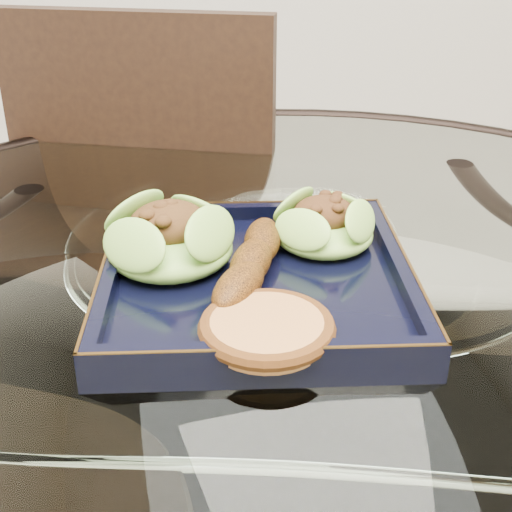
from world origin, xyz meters
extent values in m
cylinder|color=white|center=(0.00, 0.00, 0.76)|extent=(1.10, 1.10, 0.01)
torus|color=black|center=(0.00, 0.00, 0.76)|extent=(1.13, 1.13, 0.02)
cylinder|color=black|center=(0.28, 0.28, 0.38)|extent=(0.04, 0.04, 0.75)
cylinder|color=black|center=(-0.28, 0.28, 0.38)|extent=(0.04, 0.04, 0.75)
cube|color=black|center=(-0.20, 0.25, 0.46)|extent=(0.52, 0.52, 0.04)
cube|color=black|center=(-0.14, 0.43, 0.72)|extent=(0.38, 0.16, 0.45)
cylinder|color=black|center=(-0.31, 0.48, 0.22)|extent=(0.03, 0.03, 0.44)
cylinder|color=black|center=(0.02, 0.36, 0.22)|extent=(0.03, 0.03, 0.44)
cube|color=black|center=(-0.05, -0.02, 0.77)|extent=(0.30, 0.30, 0.02)
ellipsoid|color=#6FA32F|center=(-0.12, 0.01, 0.80)|extent=(0.15, 0.15, 0.04)
ellipsoid|color=#62A32F|center=(0.03, 0.03, 0.80)|extent=(0.12, 0.12, 0.03)
ellipsoid|color=#63340A|center=(-0.05, -0.03, 0.80)|extent=(0.09, 0.16, 0.03)
cylinder|color=#B97A3D|center=(-0.06, -0.12, 0.79)|extent=(0.12, 0.12, 0.02)
camera|label=1|loc=(-0.14, -0.57, 1.09)|focal=50.00mm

